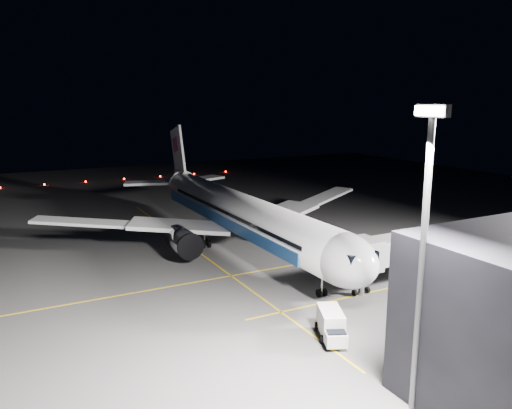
{
  "coord_description": "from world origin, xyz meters",
  "views": [
    {
      "loc": [
        62.5,
        -29.95,
        20.91
      ],
      "look_at": [
        -0.88,
        3.09,
        6.0
      ],
      "focal_mm": 35.0,
      "sensor_mm": 36.0,
      "label": 1
    }
  ],
  "objects_px": {
    "service_truck": "(332,324)",
    "baggage_tug": "(298,223)",
    "safety_cone_a": "(342,244)",
    "jet_bridge": "(453,239)",
    "safety_cone_b": "(248,234)",
    "safety_cone_c": "(342,243)",
    "airliner": "(236,212)",
    "floodlight_mast_south": "(424,236)"
  },
  "relations": [
    {
      "from": "airliner",
      "to": "safety_cone_c",
      "type": "bearing_deg",
      "value": 64.53
    },
    {
      "from": "safety_cone_b",
      "to": "safety_cone_c",
      "type": "relative_size",
      "value": 1.08
    },
    {
      "from": "jet_bridge",
      "to": "baggage_tug",
      "type": "bearing_deg",
      "value": -171.49
    },
    {
      "from": "service_truck",
      "to": "safety_cone_c",
      "type": "height_order",
      "value": "service_truck"
    },
    {
      "from": "jet_bridge",
      "to": "safety_cone_a",
      "type": "distance_m",
      "value": 17.1
    },
    {
      "from": "jet_bridge",
      "to": "service_truck",
      "type": "height_order",
      "value": "jet_bridge"
    },
    {
      "from": "airliner",
      "to": "floodlight_mast_south",
      "type": "bearing_deg",
      "value": -8.33
    },
    {
      "from": "airliner",
      "to": "jet_bridge",
      "type": "bearing_deg",
      "value": 38.04
    },
    {
      "from": "airliner",
      "to": "safety_cone_a",
      "type": "relative_size",
      "value": 100.33
    },
    {
      "from": "service_truck",
      "to": "baggage_tug",
      "type": "height_order",
      "value": "service_truck"
    },
    {
      "from": "airliner",
      "to": "floodlight_mast_south",
      "type": "distance_m",
      "value": 42.13
    },
    {
      "from": "baggage_tug",
      "to": "safety_cone_b",
      "type": "xyz_separation_m",
      "value": [
        0.93,
        -9.84,
        -0.53
      ]
    },
    {
      "from": "jet_bridge",
      "to": "baggage_tug",
      "type": "distance_m",
      "value": 28.73
    },
    {
      "from": "baggage_tug",
      "to": "service_truck",
      "type": "bearing_deg",
      "value": -21.25
    },
    {
      "from": "airliner",
      "to": "safety_cone_a",
      "type": "bearing_deg",
      "value": 62.82
    },
    {
      "from": "service_truck",
      "to": "safety_cone_b",
      "type": "distance_m",
      "value": 35.38
    },
    {
      "from": "safety_cone_a",
      "to": "jet_bridge",
      "type": "bearing_deg",
      "value": 14.96
    },
    {
      "from": "safety_cone_a",
      "to": "safety_cone_b",
      "type": "relative_size",
      "value": 1.04
    },
    {
      "from": "jet_bridge",
      "to": "service_truck",
      "type": "bearing_deg",
      "value": -73.04
    },
    {
      "from": "safety_cone_c",
      "to": "safety_cone_a",
      "type": "bearing_deg",
      "value": -28.21
    },
    {
      "from": "jet_bridge",
      "to": "safety_cone_a",
      "type": "height_order",
      "value": "jet_bridge"
    },
    {
      "from": "service_truck",
      "to": "safety_cone_b",
      "type": "bearing_deg",
      "value": -170.42
    },
    {
      "from": "floodlight_mast_south",
      "to": "safety_cone_a",
      "type": "distance_m",
      "value": 41.15
    },
    {
      "from": "jet_bridge",
      "to": "floodlight_mast_south",
      "type": "bearing_deg",
      "value": -53.21
    },
    {
      "from": "safety_cone_a",
      "to": "safety_cone_b",
      "type": "distance_m",
      "value": 14.9
    },
    {
      "from": "safety_cone_a",
      "to": "safety_cone_c",
      "type": "xyz_separation_m",
      "value": [
        -0.41,
        0.22,
        -0.03
      ]
    },
    {
      "from": "jet_bridge",
      "to": "safety_cone_c",
      "type": "xyz_separation_m",
      "value": [
        -16.41,
        -4.06,
        -4.31
      ]
    },
    {
      "from": "baggage_tug",
      "to": "safety_cone_b",
      "type": "relative_size",
      "value": 4.51
    },
    {
      "from": "baggage_tug",
      "to": "airliner",
      "type": "bearing_deg",
      "value": -63.01
    },
    {
      "from": "baggage_tug",
      "to": "safety_cone_a",
      "type": "xyz_separation_m",
      "value": [
        12.17,
        -0.06,
        -0.52
      ]
    },
    {
      "from": "floodlight_mast_south",
      "to": "safety_cone_c",
      "type": "relative_size",
      "value": 37.7
    },
    {
      "from": "jet_bridge",
      "to": "safety_cone_b",
      "type": "relative_size",
      "value": 58.15
    },
    {
      "from": "airliner",
      "to": "safety_cone_a",
      "type": "distance_m",
      "value": 16.24
    },
    {
      "from": "jet_bridge",
      "to": "safety_cone_b",
      "type": "height_order",
      "value": "jet_bridge"
    },
    {
      "from": "floodlight_mast_south",
      "to": "safety_cone_c",
      "type": "height_order",
      "value": "floodlight_mast_south"
    },
    {
      "from": "floodlight_mast_south",
      "to": "safety_cone_b",
      "type": "height_order",
      "value": "floodlight_mast_south"
    },
    {
      "from": "baggage_tug",
      "to": "safety_cone_c",
      "type": "height_order",
      "value": "baggage_tug"
    },
    {
      "from": "safety_cone_b",
      "to": "service_truck",
      "type": "bearing_deg",
      "value": -14.54
    },
    {
      "from": "floodlight_mast_south",
      "to": "safety_cone_a",
      "type": "relative_size",
      "value": 33.78
    },
    {
      "from": "airliner",
      "to": "baggage_tug",
      "type": "distance_m",
      "value": 15.37
    },
    {
      "from": "safety_cone_a",
      "to": "safety_cone_c",
      "type": "height_order",
      "value": "safety_cone_a"
    },
    {
      "from": "floodlight_mast_south",
      "to": "service_truck",
      "type": "distance_m",
      "value": 15.61
    }
  ]
}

